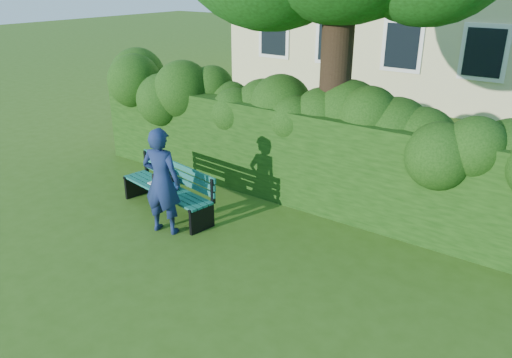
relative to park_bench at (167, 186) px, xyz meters
The scene contains 4 objects.
ground 1.84m from the park_bench, ahead, with size 80.00×80.00×0.00m, color #385A16.
hedge 2.64m from the park_bench, 47.70° to the left, with size 10.00×1.00×1.80m.
park_bench is the anchor object (origin of this frame).
man_reading 0.88m from the park_bench, 49.42° to the right, with size 0.67×0.44×1.83m, color #16244F.
Camera 1 is at (4.44, -5.52, 4.06)m, focal length 35.00 mm.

